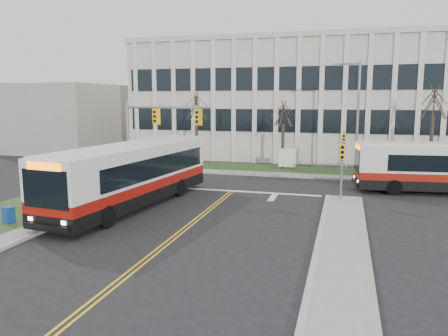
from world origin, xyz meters
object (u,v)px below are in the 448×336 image
at_px(newspaper_box_blue, 9,216).
at_px(directory_sign, 287,158).
at_px(bus_main, 132,176).
at_px(newspaper_box_red, 51,201).
at_px(streetlight, 356,113).

bearing_deg(newspaper_box_blue, directory_sign, 78.64).
xyz_separation_m(directory_sign, newspaper_box_blue, (-11.21, -20.30, -0.70)).
bearing_deg(newspaper_box_blue, bus_main, 69.88).
relative_size(bus_main, newspaper_box_blue, 14.20).
relative_size(bus_main, newspaper_box_red, 14.20).
xyz_separation_m(streetlight, directory_sign, (-5.53, 1.30, -4.02)).
height_order(bus_main, newspaper_box_red, bus_main).
height_order(streetlight, newspaper_box_red, streetlight).
xyz_separation_m(directory_sign, bus_main, (-7.11, -14.99, 0.63)).
bearing_deg(bus_main, newspaper_box_blue, -121.28).
relative_size(streetlight, newspaper_box_red, 9.68).
bearing_deg(newspaper_box_red, directory_sign, 64.30).
relative_size(streetlight, directory_sign, 4.60).
distance_m(streetlight, bus_main, 18.94).
bearing_deg(directory_sign, streetlight, -13.23).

